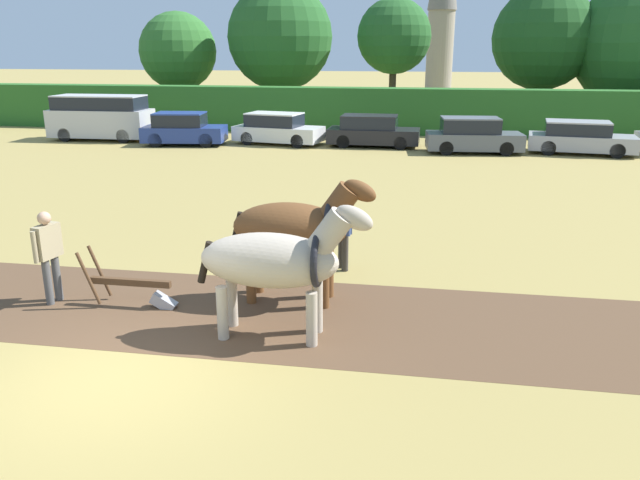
{
  "coord_description": "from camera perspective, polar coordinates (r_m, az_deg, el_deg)",
  "views": [
    {
      "loc": [
        4.21,
        -7.24,
        4.44
      ],
      "look_at": [
        2.31,
        3.42,
        1.1
      ],
      "focal_mm": 35.0,
      "sensor_mm": 36.0,
      "label": 1
    }
  ],
  "objects": [
    {
      "name": "draft_horse_lead_right",
      "position": [
        11.1,
        -2.25,
        1.08
      ],
      "size": [
        2.72,
        0.98,
        2.37
      ],
      "rotation": [
        0.0,
        0.0,
        0.01
      ],
      "color": "brown",
      "rests_on": "ground"
    },
    {
      "name": "farmer_beside_team",
      "position": [
        12.81,
        2.17,
        1.46
      ],
      "size": [
        0.42,
        0.59,
        1.68
      ],
      "rotation": [
        0.0,
        0.0,
        0.49
      ],
      "color": "#38332D",
      "rests_on": "ground"
    },
    {
      "name": "tree_left",
      "position": [
        40.78,
        -3.66,
        18.04
      ],
      "size": [
        6.53,
        6.53,
        8.36
      ],
      "color": "brown",
      "rests_on": "ground"
    },
    {
      "name": "parked_car_left",
      "position": [
        30.78,
        -12.4,
        9.85
      ],
      "size": [
        4.03,
        2.3,
        1.52
      ],
      "rotation": [
        0.0,
        0.0,
        0.13
      ],
      "color": "navy",
      "rests_on": "ground"
    },
    {
      "name": "tree_center_left",
      "position": [
        40.34,
        6.78,
        17.99
      ],
      "size": [
        4.53,
        4.53,
        7.4
      ],
      "color": "#423323",
      "rests_on": "ground"
    },
    {
      "name": "tree_center_right",
      "position": [
        41.76,
        27.1,
        15.73
      ],
      "size": [
        7.42,
        7.42,
        8.42
      ],
      "color": "#423323",
      "rests_on": "ground"
    },
    {
      "name": "farmer_at_plow",
      "position": [
        12.11,
        -23.58,
        -0.87
      ],
      "size": [
        0.29,
        0.67,
        1.7
      ],
      "rotation": [
        0.0,
        0.0,
        -0.19
      ],
      "color": "#4C4C4C",
      "rests_on": "ground"
    },
    {
      "name": "parked_car_center",
      "position": [
        29.73,
        4.8,
        9.86
      ],
      "size": [
        4.26,
        1.86,
        1.45
      ],
      "rotation": [
        0.0,
        0.0,
        -0.01
      ],
      "color": "black",
      "rests_on": "ground"
    },
    {
      "name": "hedgerow",
      "position": [
        34.62,
        3.14,
        11.76
      ],
      "size": [
        55.81,
        1.51,
        2.4
      ],
      "primitive_type": "cube",
      "color": "#286023",
      "rests_on": "ground"
    },
    {
      "name": "parked_car_center_right",
      "position": [
        28.54,
        13.78,
        9.21
      ],
      "size": [
        4.25,
        2.09,
        1.55
      ],
      "rotation": [
        0.0,
        0.0,
        0.09
      ],
      "color": "#565B66",
      "rests_on": "ground"
    },
    {
      "name": "draft_horse_lead_left",
      "position": [
        9.72,
        -4.02,
        -1.89
      ],
      "size": [
        2.86,
        0.94,
        2.29
      ],
      "rotation": [
        0.0,
        0.0,
        0.01
      ],
      "color": "#B2A38E",
      "rests_on": "ground"
    },
    {
      "name": "plow",
      "position": [
        11.62,
        -16.32,
        -4.33
      ],
      "size": [
        1.73,
        0.46,
        1.13
      ],
      "rotation": [
        0.0,
        0.0,
        0.01
      ],
      "color": "#4C331E",
      "rests_on": "ground"
    },
    {
      "name": "tree_center",
      "position": [
        41.01,
        19.78,
        16.97
      ],
      "size": [
        6.02,
        6.02,
        8.01
      ],
      "color": "#423323",
      "rests_on": "ground"
    },
    {
      "name": "parked_van",
      "position": [
        33.57,
        -19.4,
        10.54
      ],
      "size": [
        5.0,
        2.09,
        2.2
      ],
      "rotation": [
        0.0,
        0.0,
        0.03
      ],
      "color": "#BCBCC1",
      "rests_on": "ground"
    },
    {
      "name": "parked_car_right",
      "position": [
        29.73,
        22.69,
        8.6
      ],
      "size": [
        4.6,
        2.4,
        1.41
      ],
      "rotation": [
        0.0,
        0.0,
        -0.13
      ],
      "color": "#9E9EA8",
      "rests_on": "ground"
    },
    {
      "name": "ground_plane",
      "position": [
        9.48,
        -18.03,
        -11.73
      ],
      "size": [
        240.0,
        240.0,
        0.0
      ],
      "primitive_type": "plane",
      "color": "#998447"
    },
    {
      "name": "parked_car_center_left",
      "position": [
        30.41,
        -3.93,
        10.07
      ],
      "size": [
        4.42,
        2.46,
        1.48
      ],
      "rotation": [
        0.0,
        0.0,
        -0.18
      ],
      "color": "silver",
      "rests_on": "ground"
    },
    {
      "name": "tree_far_left",
      "position": [
        42.81,
        -12.86,
        16.47
      ],
      "size": [
        4.91,
        4.91,
        6.7
      ],
      "color": "brown",
      "rests_on": "ground"
    },
    {
      "name": "plowed_furrow_strip",
      "position": [
        12.15,
        -20.06,
        -5.39
      ],
      "size": [
        23.55,
        3.67,
        0.01
      ],
      "primitive_type": "cube",
      "rotation": [
        0.0,
        0.0,
        0.01
      ],
      "color": "brown",
      "rests_on": "ground"
    }
  ]
}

